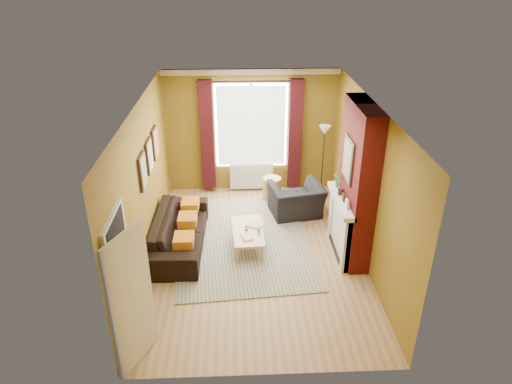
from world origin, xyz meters
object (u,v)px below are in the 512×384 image
armchair (296,200)px  floor_lamp (324,142)px  sofa (180,231)px  wicker_stool (272,189)px  coffee_table (248,232)px

armchair → floor_lamp: 1.42m
armchair → floor_lamp: floor_lamp is taller
sofa → wicker_stool: bearing=-43.9°
armchair → coffee_table: armchair is taller
floor_lamp → wicker_stool: bearing=-179.1°
armchair → floor_lamp: size_ratio=0.62×
armchair → floor_lamp: bearing=-142.4°
sofa → wicker_stool: (1.86, 1.84, -0.07)m
armchair → floor_lamp: (0.66, 0.75, 1.01)m
armchair → wicker_stool: bearing=-69.4°
armchair → coffee_table: 1.59m
armchair → wicker_stool: armchair is taller
floor_lamp → coffee_table: bearing=-131.1°
sofa → armchair: armchair is taller
coffee_table → wicker_stool: bearing=70.1°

